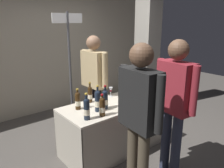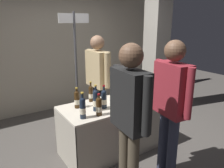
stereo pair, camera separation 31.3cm
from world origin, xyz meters
name	(u,v)px [view 1 (the left image)]	position (x,y,z in m)	size (l,w,h in m)	color
ground_plane	(112,149)	(0.00, 0.00, 0.00)	(12.00, 12.00, 0.00)	#514C47
back_partition	(48,52)	(0.00, 2.15, 1.26)	(6.60, 0.12, 2.53)	#B2A893
concrete_pillar	(148,35)	(1.68, 0.87, 1.62)	(0.40, 0.40, 3.23)	gray
tasting_table	(112,118)	(0.00, 0.00, 0.52)	(1.50, 0.72, 0.75)	beige
featured_wine_bottle	(78,100)	(-0.49, 0.14, 0.88)	(0.07, 0.07, 0.29)	#38230F
display_bottle_0	(105,99)	(-0.18, -0.08, 0.89)	(0.08, 0.08, 0.33)	#192333
display_bottle_1	(90,94)	(-0.21, 0.25, 0.88)	(0.07, 0.07, 0.31)	#38230F
display_bottle_2	(87,108)	(-0.57, -0.21, 0.89)	(0.08, 0.08, 0.34)	#192333
display_bottle_3	(122,99)	(-0.04, -0.26, 0.90)	(0.08, 0.08, 0.35)	black
display_bottle_4	(102,107)	(-0.36, -0.24, 0.87)	(0.08, 0.08, 0.29)	#38230F
display_bottle_5	(125,84)	(0.50, 0.25, 0.90)	(0.08, 0.08, 0.35)	#38230F
display_bottle_6	(98,101)	(-0.32, -0.09, 0.90)	(0.08, 0.08, 0.36)	#192333
display_bottle_7	(128,96)	(0.15, -0.17, 0.88)	(0.08, 0.08, 0.31)	#38230F
wine_glass_near_vendor	(111,90)	(0.19, 0.26, 0.86)	(0.07, 0.07, 0.15)	silver
flower_vase	(144,93)	(0.44, -0.22, 0.88)	(0.09, 0.09, 0.41)	silver
brochure_stand	(137,91)	(0.57, 0.06, 0.81)	(0.14, 0.01, 0.13)	silver
vendor_presenter	(94,76)	(0.13, 0.62, 1.02)	(0.23, 0.64, 1.69)	black
taster_foreground_right	(175,97)	(0.24, -0.89, 1.04)	(0.26, 0.61, 1.72)	#2D3347
taster_foreground_left	(139,110)	(-0.38, -0.91, 1.04)	(0.24, 0.61, 1.72)	#4C4233
booth_signpost	(70,57)	(-0.01, 1.18, 1.28)	(0.57, 0.04, 2.06)	#47474C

